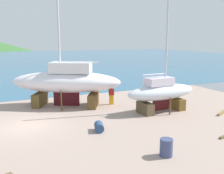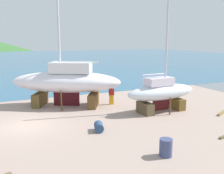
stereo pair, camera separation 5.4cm
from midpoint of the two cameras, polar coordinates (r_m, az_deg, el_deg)
ground_plane at (r=16.26m, az=-17.74°, el=-10.65°), size 41.76×41.76×0.00m
sea_water at (r=75.94m, az=-22.86°, el=5.51°), size 167.02×101.03×0.01m
sailboat_mid_port at (r=20.77m, az=10.91°, el=-1.10°), size 6.33×2.33×10.39m
sailboat_large_starboard at (r=22.37m, az=-10.21°, el=1.25°), size 9.81×7.11×14.02m
worker at (r=22.73m, az=-0.20°, el=-1.82°), size 0.46×0.28×1.64m
barrel_rust_near at (r=16.41m, az=-3.01°, el=-8.86°), size 0.80×1.03×0.57m
barrel_tipped_center at (r=13.34m, az=11.90°, el=-13.07°), size 0.85×0.85×0.90m
timber_plank_near at (r=22.16m, az=23.48°, el=-5.09°), size 2.16×1.20×0.16m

